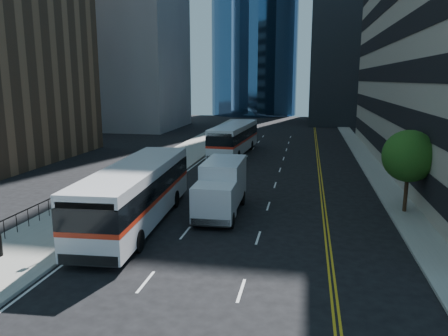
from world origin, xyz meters
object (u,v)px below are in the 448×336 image
street_tree (409,156)px  bus_front (137,192)px  box_truck (221,187)px  bus_rear (234,138)px

street_tree → bus_front: bearing=-162.0°
street_tree → bus_front: size_ratio=0.37×
box_truck → bus_rear: bearing=96.5°
street_tree → box_truck: size_ratio=0.75×
bus_front → bus_rear: 25.04m
box_truck → bus_front: bearing=-147.2°
box_truck → street_tree: bearing=9.8°
bus_front → bus_rear: (1.46, 24.99, -0.08)m
street_tree → box_truck: (-11.24, -2.15, -1.94)m
bus_rear → street_tree: bearing=-51.0°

